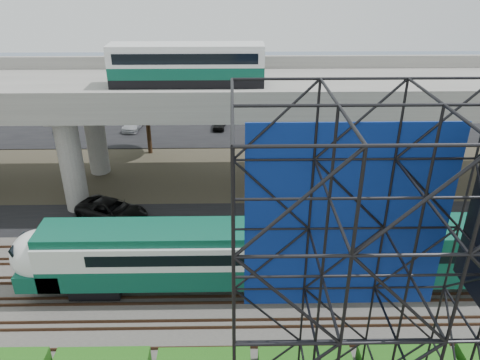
{
  "coord_description": "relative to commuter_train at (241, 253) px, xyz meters",
  "views": [
    {
      "loc": [
        2.5,
        -20.68,
        18.98
      ],
      "look_at": [
        2.95,
        6.0,
        5.71
      ],
      "focal_mm": 35.0,
      "sensor_mm": 36.0,
      "label": 1
    }
  ],
  "objects": [
    {
      "name": "ground",
      "position": [
        -2.92,
        -2.0,
        -2.88
      ],
      "size": [
        140.0,
        140.0,
        0.0
      ],
      "primitive_type": "plane",
      "color": "#474233",
      "rests_on": "ground"
    },
    {
      "name": "ballast_bed",
      "position": [
        -2.92,
        0.0,
        -2.78
      ],
      "size": [
        90.0,
        12.0,
        0.2
      ],
      "primitive_type": "cube",
      "color": "slate",
      "rests_on": "ground"
    },
    {
      "name": "service_road",
      "position": [
        -2.92,
        8.5,
        -2.84
      ],
      "size": [
        90.0,
        5.0,
        0.08
      ],
      "primitive_type": "cube",
      "color": "black",
      "rests_on": "ground"
    },
    {
      "name": "parking_lot",
      "position": [
        -2.92,
        32.0,
        -2.84
      ],
      "size": [
        90.0,
        18.0,
        0.08
      ],
      "primitive_type": "cube",
      "color": "black",
      "rests_on": "ground"
    },
    {
      "name": "harbor_water",
      "position": [
        -2.92,
        54.0,
        -2.87
      ],
      "size": [
        140.0,
        40.0,
        0.03
      ],
      "primitive_type": "cube",
      "color": "slate",
      "rests_on": "ground"
    },
    {
      "name": "rail_tracks",
      "position": [
        -2.92,
        -0.0,
        -2.6
      ],
      "size": [
        90.0,
        9.52,
        0.16
      ],
      "color": "#472D1E",
      "rests_on": "ballast_bed"
    },
    {
      "name": "commuter_train",
      "position": [
        0.0,
        0.0,
        0.0
      ],
      "size": [
        29.3,
        3.06,
        4.3
      ],
      "color": "black",
      "rests_on": "rail_tracks"
    },
    {
      "name": "overpass",
      "position": [
        -2.99,
        14.0,
        5.33
      ],
      "size": [
        80.0,
        12.0,
        12.4
      ],
      "color": "#9E9B93",
      "rests_on": "ground"
    },
    {
      "name": "scaffold_tower",
      "position": [
        4.09,
        -9.98,
        4.59
      ],
      "size": [
        9.36,
        6.36,
        15.0
      ],
      "color": "black",
      "rests_on": "ground"
    },
    {
      "name": "trees",
      "position": [
        -7.58,
        14.17,
        2.69
      ],
      "size": [
        40.94,
        16.94,
        7.69
      ],
      "color": "#382314",
      "rests_on": "ground"
    },
    {
      "name": "suv",
      "position": [
        -9.71,
        8.59,
        -2.01
      ],
      "size": [
        6.28,
        4.79,
        1.59
      ],
      "primitive_type": "imported",
      "rotation": [
        0.0,
        0.0,
        1.14
      ],
      "color": "black",
      "rests_on": "service_road"
    },
    {
      "name": "parked_cars",
      "position": [
        -3.15,
        31.66,
        -2.21
      ],
      "size": [
        35.97,
        9.77,
        1.28
      ],
      "color": "silver",
      "rests_on": "parking_lot"
    }
  ]
}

